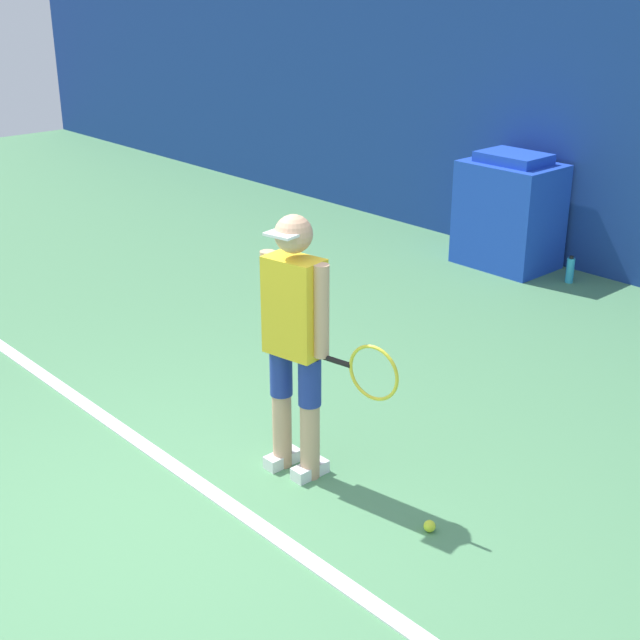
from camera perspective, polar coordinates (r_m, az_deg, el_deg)
ground_plane at (r=5.18m, az=-9.46°, el=-12.96°), size 24.00×24.00×0.00m
court_baseline at (r=5.34m, az=-6.12°, el=-11.48°), size 21.60×0.10×0.01m
tennis_player at (r=5.19m, az=-1.51°, el=-1.05°), size 0.96×0.31×1.64m
tennis_ball at (r=5.10m, az=7.03°, el=-12.96°), size 0.07×0.07×0.07m
covered_chair at (r=9.32m, az=12.01°, el=6.75°), size 0.94×0.70×1.17m
water_bottle at (r=9.06m, az=15.71°, el=3.10°), size 0.08×0.08×0.27m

